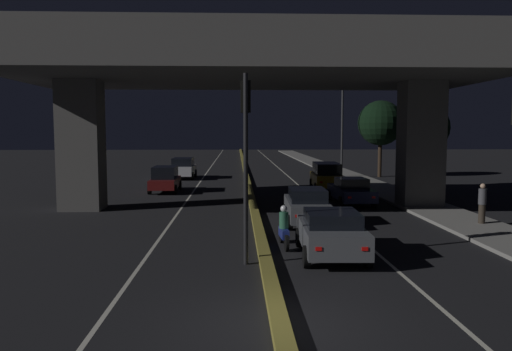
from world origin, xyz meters
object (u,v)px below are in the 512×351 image
(car_grey_second, at_px, (307,206))
(car_dark_red_lead_oncoming, at_px, (165,179))
(motorcycle_blue_filtering_near, at_px, (284,229))
(street_lamp, at_px, (338,121))
(car_dark_blue_third, at_px, (351,191))
(car_taxi_yellow_fourth, at_px, (327,175))
(traffic_light_left_of_median, at_px, (246,136))
(car_grey_lead, at_px, (331,232))
(pedestrian_on_sidewalk, at_px, (482,203))
(car_white_second_oncoming, at_px, (183,168))

(car_grey_second, bearing_deg, car_dark_red_lead_oncoming, 35.18)
(motorcycle_blue_filtering_near, bearing_deg, street_lamp, -18.80)
(car_dark_blue_third, distance_m, car_taxi_yellow_fourth, 7.01)
(traffic_light_left_of_median, bearing_deg, car_grey_lead, 14.37)
(car_dark_blue_third, distance_m, pedestrian_on_sidewalk, 7.92)
(traffic_light_left_of_median, bearing_deg, pedestrian_on_sidewalk, 28.78)
(car_taxi_yellow_fourth, bearing_deg, street_lamp, -13.60)
(traffic_light_left_of_median, relative_size, pedestrian_on_sidewalk, 3.38)
(street_lamp, xyz_separation_m, car_white_second_oncoming, (-13.33, -0.13, -4.01))
(car_grey_lead, height_order, car_dark_red_lead_oncoming, car_dark_red_lead_oncoming)
(car_taxi_yellow_fourth, bearing_deg, car_grey_second, 168.91)
(car_grey_second, bearing_deg, traffic_light_left_of_median, 158.52)
(street_lamp, distance_m, motorcycle_blue_filtering_near, 27.05)
(traffic_light_left_of_median, height_order, street_lamp, street_lamp)
(traffic_light_left_of_median, distance_m, car_white_second_oncoming, 28.29)
(car_grey_lead, xyz_separation_m, car_taxi_yellow_fourth, (3.25, 18.66, 0.18))
(car_white_second_oncoming, bearing_deg, car_dark_blue_third, 36.21)
(car_dark_red_lead_oncoming, bearing_deg, car_white_second_oncoming, 178.61)
(car_white_second_oncoming, bearing_deg, traffic_light_left_of_median, 10.69)
(street_lamp, relative_size, car_taxi_yellow_fourth, 1.75)
(motorcycle_blue_filtering_near, bearing_deg, traffic_light_left_of_median, 143.95)
(car_grey_lead, distance_m, pedestrian_on_sidewalk, 8.81)
(car_dark_blue_third, bearing_deg, car_taxi_yellow_fourth, -0.29)
(street_lamp, relative_size, car_dark_red_lead_oncoming, 2.02)
(pedestrian_on_sidewalk, bearing_deg, motorcycle_blue_filtering_near, -158.58)
(traffic_light_left_of_median, height_order, car_dark_blue_third, traffic_light_left_of_median)
(car_grey_lead, xyz_separation_m, car_dark_red_lead_oncoming, (-7.77, 17.61, 0.07))
(car_dark_blue_third, distance_m, car_dark_red_lead_oncoming, 12.60)
(traffic_light_left_of_median, relative_size, car_dark_red_lead_oncoming, 1.38)
(car_grey_lead, xyz_separation_m, car_dark_blue_third, (3.34, 11.66, -0.06))
(car_dark_red_lead_oncoming, bearing_deg, motorcycle_blue_filtering_near, 21.32)
(traffic_light_left_of_median, xyz_separation_m, car_grey_lead, (2.74, 0.70, -3.08))
(street_lamp, distance_m, pedestrian_on_sidewalk, 22.71)
(car_white_second_oncoming, bearing_deg, street_lamp, 91.36)
(traffic_light_left_of_median, bearing_deg, car_white_second_oncoming, 99.89)
(car_grey_lead, bearing_deg, traffic_light_left_of_median, 106.65)
(car_taxi_yellow_fourth, bearing_deg, pedestrian_on_sidewalk, -160.61)
(motorcycle_blue_filtering_near, height_order, pedestrian_on_sidewalk, pedestrian_on_sidewalk)
(car_grey_lead, bearing_deg, car_dark_red_lead_oncoming, 26.10)
(car_grey_second, relative_size, car_dark_red_lead_oncoming, 1.07)
(car_grey_second, distance_m, car_taxi_yellow_fourth, 13.34)
(street_lamp, distance_m, car_grey_lead, 28.06)
(car_dark_blue_third, bearing_deg, pedestrian_on_sidewalk, -150.57)
(car_grey_lead, distance_m, motorcycle_blue_filtering_near, 1.99)
(car_dark_red_lead_oncoming, height_order, pedestrian_on_sidewalk, pedestrian_on_sidewalk)
(car_taxi_yellow_fourth, relative_size, car_white_second_oncoming, 1.09)
(car_white_second_oncoming, xyz_separation_m, pedestrian_on_sidewalk, (14.93, -22.18, 0.07))
(car_grey_second, height_order, car_white_second_oncoming, car_white_second_oncoming)
(street_lamp, xyz_separation_m, motorcycle_blue_filtering_near, (-7.14, -25.73, -4.31))
(car_taxi_yellow_fourth, xyz_separation_m, car_dark_red_lead_oncoming, (-11.02, -1.06, -0.10))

